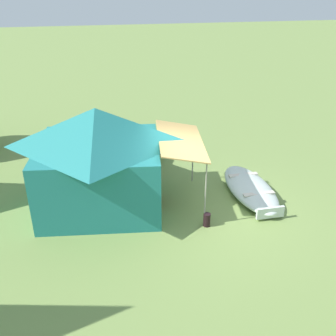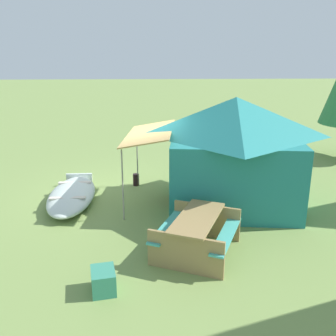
{
  "view_description": "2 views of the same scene",
  "coord_description": "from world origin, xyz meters",
  "px_view_note": "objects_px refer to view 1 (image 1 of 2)",
  "views": [
    {
      "loc": [
        -8.25,
        2.56,
        5.62
      ],
      "look_at": [
        0.64,
        0.9,
        1.06
      ],
      "focal_mm": 41.99,
      "sensor_mm": 36.0,
      "label": 1
    },
    {
      "loc": [
        9.86,
        0.65,
        3.79
      ],
      "look_at": [
        0.69,
        1.03,
        0.91
      ],
      "focal_mm": 40.92,
      "sensor_mm": 36.0,
      "label": 2
    }
  ],
  "objects_px": {
    "canvas_cabin_tent": "(99,157)",
    "beached_rowboat": "(250,189)",
    "picnic_table": "(135,149)",
    "fuel_can": "(207,220)",
    "cooler_box": "(178,140)"
  },
  "relations": [
    {
      "from": "canvas_cabin_tent",
      "to": "picnic_table",
      "type": "height_order",
      "value": "canvas_cabin_tent"
    },
    {
      "from": "cooler_box",
      "to": "fuel_can",
      "type": "bearing_deg",
      "value": 176.2
    },
    {
      "from": "canvas_cabin_tent",
      "to": "fuel_can",
      "type": "distance_m",
      "value": 3.11
    },
    {
      "from": "picnic_table",
      "to": "fuel_can",
      "type": "height_order",
      "value": "picnic_table"
    },
    {
      "from": "cooler_box",
      "to": "beached_rowboat",
      "type": "bearing_deg",
      "value": -161.75
    },
    {
      "from": "canvas_cabin_tent",
      "to": "picnic_table",
      "type": "xyz_separation_m",
      "value": [
        2.4,
        -1.15,
        -0.93
      ]
    },
    {
      "from": "canvas_cabin_tent",
      "to": "fuel_can",
      "type": "height_order",
      "value": "canvas_cabin_tent"
    },
    {
      "from": "picnic_table",
      "to": "canvas_cabin_tent",
      "type": "bearing_deg",
      "value": 154.45
    },
    {
      "from": "beached_rowboat",
      "to": "cooler_box",
      "type": "distance_m",
      "value": 4.01
    },
    {
      "from": "canvas_cabin_tent",
      "to": "beached_rowboat",
      "type": "bearing_deg",
      "value": -93.37
    },
    {
      "from": "canvas_cabin_tent",
      "to": "cooler_box",
      "type": "xyz_separation_m",
      "value": [
        3.57,
        -2.8,
        -1.21
      ]
    },
    {
      "from": "beached_rowboat",
      "to": "fuel_can",
      "type": "height_order",
      "value": "beached_rowboat"
    },
    {
      "from": "picnic_table",
      "to": "cooler_box",
      "type": "height_order",
      "value": "picnic_table"
    },
    {
      "from": "picnic_table",
      "to": "fuel_can",
      "type": "distance_m",
      "value": 4.08
    },
    {
      "from": "cooler_box",
      "to": "fuel_can",
      "type": "xyz_separation_m",
      "value": [
        -5.03,
        0.33,
        -0.02
      ]
    }
  ]
}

